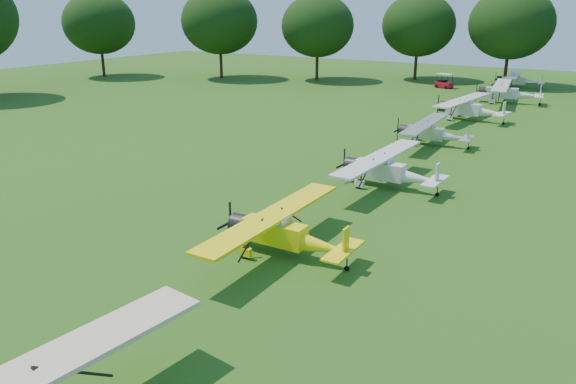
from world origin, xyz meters
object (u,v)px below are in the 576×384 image
Objects in this scene: aircraft_2 at (283,231)px; aircraft_6 at (507,91)px; aircraft_5 at (469,107)px; aircraft_4 at (431,131)px; aircraft_3 at (387,168)px; golf_cart at (444,83)px; aircraft_7 at (518,79)px.

aircraft_6 is at bearing 89.26° from aircraft_2.
aircraft_6 is (1.15, 12.11, 0.05)m from aircraft_5.
aircraft_3 is at bearing -86.91° from aircraft_4.
aircraft_3 is 4.17× the size of golf_cart.
aircraft_5 is 0.96× the size of aircraft_6.
aircraft_5 is (-0.01, 11.67, 0.16)m from aircraft_4.
aircraft_3 is 0.93× the size of aircraft_5.
aircraft_2 is 0.98× the size of aircraft_3.
aircraft_3 is 23.61m from aircraft_5.
aircraft_2 is 47.27m from aircraft_6.
aircraft_6 is at bearing 85.30° from aircraft_4.
aircraft_7 is (0.01, 25.45, -0.12)m from aircraft_5.
aircraft_5 reaches higher than golf_cart.
aircraft_7 reaches higher than aircraft_4.
aircraft_3 is at bearing -80.34° from aircraft_5.
aircraft_5 reaches higher than aircraft_4.
aircraft_7 is at bearing 90.44° from aircraft_2.
aircraft_6 is at bearing -22.56° from golf_cart.
aircraft_7 is at bearing 93.30° from aircraft_3.
aircraft_6 reaches higher than aircraft_2.
aircraft_6 is at bearing 91.65° from aircraft_5.
aircraft_2 is 35.16m from aircraft_5.
aircraft_6 reaches higher than aircraft_3.
aircraft_3 is at bearing -59.27° from golf_cart.
aircraft_5 is at bearing -95.18° from aircraft_7.
aircraft_3 is at bearing -97.82° from aircraft_6.
aircraft_7 is at bearing 97.08° from aircraft_5.
aircraft_7 is at bearing 87.25° from aircraft_6.
aircraft_2 is at bearing -89.34° from aircraft_3.
aircraft_3 reaches higher than aircraft_4.
aircraft_3 is 0.90× the size of aircraft_6.
aircraft_6 reaches higher than golf_cart.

